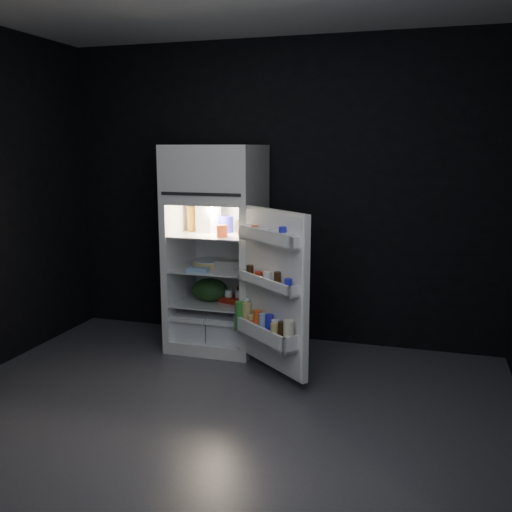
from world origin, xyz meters
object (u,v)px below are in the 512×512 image
(refrigerator, at_px, (218,240))
(milk_jug, at_px, (208,218))
(fridge_door, at_px, (272,294))
(yogurt_tray, at_px, (235,300))
(egg_carton, at_px, (231,265))

(refrigerator, xyz_separation_m, milk_jug, (-0.09, 0.01, 0.19))
(refrigerator, relative_size, milk_jug, 7.42)
(fridge_door, relative_size, yogurt_tray, 4.51)
(milk_jug, relative_size, yogurt_tray, 0.89)
(yogurt_tray, bearing_deg, milk_jug, -178.56)
(fridge_door, bearing_deg, egg_carton, 133.27)
(milk_jug, xyz_separation_m, egg_carton, (0.24, -0.08, -0.38))
(refrigerator, distance_m, fridge_door, 0.95)
(milk_jug, bearing_deg, yogurt_tray, -3.97)
(fridge_door, bearing_deg, milk_jug, 140.19)
(refrigerator, height_order, egg_carton, refrigerator)
(refrigerator, distance_m, milk_jug, 0.21)
(milk_jug, bearing_deg, refrigerator, 9.07)
(milk_jug, height_order, egg_carton, milk_jug)
(refrigerator, relative_size, fridge_door, 1.46)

